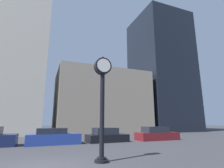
# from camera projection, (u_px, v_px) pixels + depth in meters

# --- Properties ---
(ground_plane) EXTENTS (200.00, 200.00, 0.00)m
(ground_plane) POSITION_uv_depth(u_px,v_px,m) (43.00, 168.00, 7.11)
(ground_plane) COLOR #38383D
(building_tall_tower) EXTENTS (12.15, 12.00, 34.43)m
(building_tall_tower) POSITION_uv_depth(u_px,v_px,m) (12.00, 32.00, 30.40)
(building_tall_tower) COLOR beige
(building_tall_tower) RESTS_ON ground_plane
(building_storefront_row) EXTENTS (16.39, 12.00, 11.04)m
(building_storefront_row) POSITION_uv_depth(u_px,v_px,m) (100.00, 103.00, 33.68)
(building_storefront_row) COLOR gray
(building_storefront_row) RESTS_ON ground_plane
(building_glass_modern) EXTENTS (11.02, 12.00, 26.52)m
(building_glass_modern) POSITION_uv_depth(u_px,v_px,m) (160.00, 72.00, 40.61)
(building_glass_modern) COLOR black
(building_glass_modern) RESTS_ON ground_plane
(street_clock) EXTENTS (0.86, 0.67, 5.23)m
(street_clock) POSITION_uv_depth(u_px,v_px,m) (102.00, 93.00, 8.82)
(street_clock) COLOR black
(street_clock) RESTS_ON ground_plane
(car_blue) EXTENTS (4.44, 1.91, 1.35)m
(car_blue) POSITION_uv_depth(u_px,v_px,m) (53.00, 137.00, 14.75)
(car_blue) COLOR #28429E
(car_blue) RESTS_ON ground_plane
(car_black) EXTENTS (3.97, 2.15, 1.32)m
(car_black) POSITION_uv_depth(u_px,v_px,m) (106.00, 136.00, 16.68)
(car_black) COLOR black
(car_black) RESTS_ON ground_plane
(car_maroon) EXTENTS (4.56, 1.88, 1.39)m
(car_maroon) POSITION_uv_depth(u_px,v_px,m) (157.00, 134.00, 18.50)
(car_maroon) COLOR maroon
(car_maroon) RESTS_ON ground_plane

